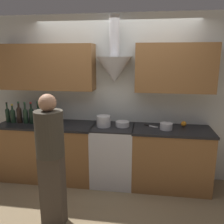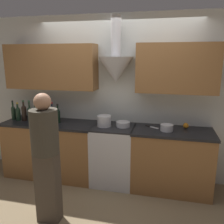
% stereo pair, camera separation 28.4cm
% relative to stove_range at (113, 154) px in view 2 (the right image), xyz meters
% --- Properties ---
extents(ground_plane, '(12.00, 12.00, 0.00)m').
position_rel_stove_range_xyz_m(ground_plane, '(0.00, -0.34, -0.47)').
color(ground_plane, '#847051').
extents(wall_back, '(8.40, 0.54, 2.60)m').
position_rel_stove_range_xyz_m(wall_back, '(-0.06, 0.27, 1.01)').
color(wall_back, silver).
rests_on(wall_back, ground_plane).
extents(counter_left, '(1.51, 0.62, 0.92)m').
position_rel_stove_range_xyz_m(counter_left, '(-1.06, -0.00, -0.00)').
color(counter_left, brown).
rests_on(counter_left, ground_plane).
extents(counter_right, '(1.16, 0.62, 0.92)m').
position_rel_stove_range_xyz_m(counter_right, '(0.88, -0.00, -0.00)').
color(counter_right, brown).
rests_on(counter_right, ground_plane).
extents(stove_range, '(0.63, 0.60, 0.92)m').
position_rel_stove_range_xyz_m(stove_range, '(0.00, 0.00, 0.00)').
color(stove_range, silver).
rests_on(stove_range, ground_plane).
extents(wine_bottle_0, '(0.07, 0.07, 0.33)m').
position_rel_stove_range_xyz_m(wine_bottle_0, '(-1.73, 0.00, 0.59)').
color(wine_bottle_0, black).
rests_on(wine_bottle_0, counter_left).
extents(wine_bottle_1, '(0.08, 0.08, 0.30)m').
position_rel_stove_range_xyz_m(wine_bottle_1, '(-1.62, -0.02, 0.58)').
color(wine_bottle_1, black).
rests_on(wine_bottle_1, counter_left).
extents(wine_bottle_2, '(0.08, 0.08, 0.34)m').
position_rel_stove_range_xyz_m(wine_bottle_2, '(-1.52, -0.01, 0.60)').
color(wine_bottle_2, black).
rests_on(wine_bottle_2, counter_left).
extents(wine_bottle_3, '(0.07, 0.07, 0.34)m').
position_rel_stove_range_xyz_m(wine_bottle_3, '(-1.40, -0.02, 0.59)').
color(wine_bottle_3, black).
rests_on(wine_bottle_3, counter_left).
extents(wine_bottle_4, '(0.08, 0.08, 0.34)m').
position_rel_stove_range_xyz_m(wine_bottle_4, '(-1.30, -0.02, 0.60)').
color(wine_bottle_4, black).
rests_on(wine_bottle_4, counter_left).
extents(wine_bottle_5, '(0.07, 0.07, 0.36)m').
position_rel_stove_range_xyz_m(wine_bottle_5, '(-1.19, -0.01, 0.60)').
color(wine_bottle_5, black).
rests_on(wine_bottle_5, counter_left).
extents(wine_bottle_6, '(0.08, 0.08, 0.34)m').
position_rel_stove_range_xyz_m(wine_bottle_6, '(-1.10, -0.03, 0.59)').
color(wine_bottle_6, black).
rests_on(wine_bottle_6, counter_left).
extents(wine_bottle_7, '(0.08, 0.08, 0.34)m').
position_rel_stove_range_xyz_m(wine_bottle_7, '(-1.01, -0.01, 0.59)').
color(wine_bottle_7, black).
rests_on(wine_bottle_7, counter_left).
extents(wine_bottle_8, '(0.07, 0.07, 0.31)m').
position_rel_stove_range_xyz_m(wine_bottle_8, '(-0.91, -0.00, 0.58)').
color(wine_bottle_8, black).
rests_on(wine_bottle_8, counter_left).
extents(stock_pot, '(0.21, 0.21, 0.17)m').
position_rel_stove_range_xyz_m(stock_pot, '(-0.14, -0.02, 0.54)').
color(stock_pot, silver).
rests_on(stock_pot, stove_range).
extents(mixing_bowl, '(0.21, 0.21, 0.08)m').
position_rel_stove_range_xyz_m(mixing_bowl, '(0.14, 0.03, 0.50)').
color(mixing_bowl, silver).
rests_on(mixing_bowl, stove_range).
extents(orange_fruit, '(0.08, 0.08, 0.08)m').
position_rel_stove_range_xyz_m(orange_fruit, '(1.07, 0.16, 0.50)').
color(orange_fruit, orange).
rests_on(orange_fruit, counter_right).
extents(saucepan, '(0.18, 0.18, 0.09)m').
position_rel_stove_range_xyz_m(saucepan, '(0.79, -0.03, 0.50)').
color(saucepan, silver).
rests_on(saucepan, counter_right).
extents(chefs_knife, '(0.21, 0.14, 0.01)m').
position_rel_stove_range_xyz_m(chefs_knife, '(0.58, 0.09, 0.46)').
color(chefs_knife, silver).
rests_on(chefs_knife, counter_right).
extents(person_foreground_left, '(0.32, 0.32, 1.58)m').
position_rel_stove_range_xyz_m(person_foreground_left, '(-0.56, -1.07, 0.41)').
color(person_foreground_left, '#473D33').
rests_on(person_foreground_left, ground_plane).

